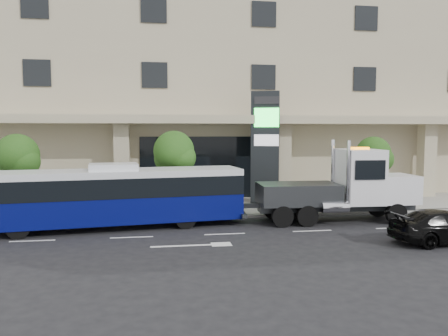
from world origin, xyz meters
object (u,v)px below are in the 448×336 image
at_px(tow_truck, 344,188).
at_px(signage_pylon, 265,147).
at_px(city_bus, 114,195).
at_px(black_sedan, 445,227).

distance_m(tow_truck, signage_pylon, 6.18).
relative_size(city_bus, signage_pylon, 1.80).
distance_m(city_bus, signage_pylon, 10.03).
relative_size(city_bus, tow_truck, 1.35).
height_order(city_bus, black_sedan, city_bus).
distance_m(black_sedan, signage_pylon, 11.41).
height_order(city_bus, tow_truck, tow_truck).
bearing_deg(city_bus, tow_truck, -7.80).
bearing_deg(tow_truck, black_sedan, -61.56).
relative_size(tow_truck, black_sedan, 1.96).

